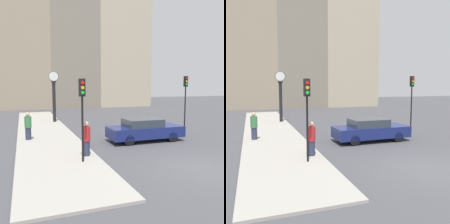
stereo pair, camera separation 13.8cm
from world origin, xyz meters
The scene contains 9 objects.
ground_plane centered at (0.00, 0.00, 0.00)m, with size 120.00×120.00×0.00m, color #47474C.
sidewalk_corner centered at (-5.57, 11.31, 0.05)m, with size 3.71×26.63×0.10m, color #A39E93.
building_row centered at (0.19, 31.66, 8.97)m, with size 26.96×5.00×19.11m.
sedan_car centered at (0.09, 5.48, 0.71)m, with size 4.67×1.85×1.41m.
traffic_light_near centered at (-4.60, 2.25, 2.71)m, with size 0.26×0.24×3.64m.
traffic_light_far centered at (4.29, 7.18, 2.94)m, with size 0.26×0.24×4.14m.
street_clock centered at (-4.25, 15.25, 2.47)m, with size 0.92×0.37×4.65m.
pedestrian_green_hoodie centered at (-6.75, 7.86, 0.94)m, with size 0.41×0.41×1.70m.
pedestrian_red_top centered at (-4.21, 3.14, 0.92)m, with size 0.38×0.38×1.65m.
Camera 2 is at (-6.90, -8.31, 3.43)m, focal length 40.00 mm.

